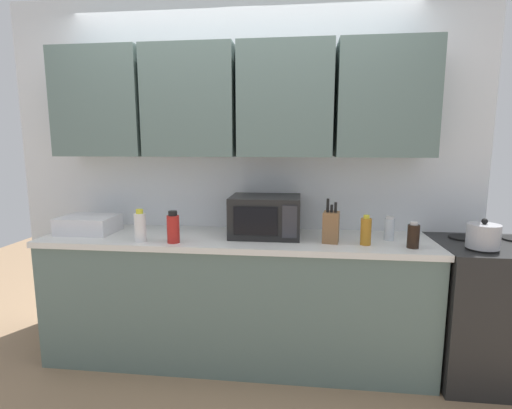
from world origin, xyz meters
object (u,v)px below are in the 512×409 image
(stove_range, at_px, (493,311))
(bottle_white_jar, at_px, (140,227))
(knife_block, at_px, (331,227))
(bottle_soy_dark, at_px, (413,236))
(kettle, at_px, (483,236))
(bottle_red_sauce, at_px, (173,228))
(microwave, at_px, (265,216))
(bottle_clear_tall, at_px, (389,229))
(dish_rack, at_px, (89,224))
(bottle_amber_vinegar, at_px, (366,231))

(stove_range, height_order, bottle_white_jar, bottle_white_jar)
(knife_block, distance_m, bottle_soy_dark, 0.50)
(kettle, bearing_deg, bottle_soy_dark, -179.42)
(bottle_red_sauce, bearing_deg, microwave, 23.95)
(knife_block, height_order, bottle_clear_tall, knife_block)
(kettle, distance_m, bottle_white_jar, 2.15)
(stove_range, height_order, microwave, microwave)
(kettle, bearing_deg, dish_rack, 176.51)
(stove_range, xyz_separation_m, bottle_red_sauce, (-2.09, -0.19, 0.55))
(stove_range, relative_size, knife_block, 3.16)
(microwave, xyz_separation_m, bottle_red_sauce, (-0.58, -0.26, -0.04))
(kettle, relative_size, bottle_soy_dark, 1.14)
(knife_block, bearing_deg, bottle_clear_tall, 14.18)
(stove_range, bearing_deg, bottle_soy_dark, -165.99)
(kettle, xyz_separation_m, microwave, (-1.34, 0.21, 0.05))
(bottle_clear_tall, height_order, bottle_white_jar, bottle_white_jar)
(bottle_white_jar, bearing_deg, knife_block, 5.76)
(kettle, height_order, dish_rack, kettle)
(kettle, relative_size, dish_rack, 0.49)
(bottle_clear_tall, bearing_deg, knife_block, -165.82)
(dish_rack, xyz_separation_m, bottle_amber_vinegar, (1.94, -0.12, 0.03))
(kettle, bearing_deg, microwave, 171.28)
(knife_block, xyz_separation_m, bottle_soy_dark, (0.49, -0.08, -0.03))
(bottle_clear_tall, relative_size, bottle_soy_dark, 0.99)
(bottle_amber_vinegar, bearing_deg, bottle_white_jar, -176.69)
(bottle_red_sauce, bearing_deg, kettle, 1.51)
(microwave, bearing_deg, bottle_clear_tall, -1.96)
(knife_block, bearing_deg, bottle_white_jar, -174.24)
(stove_range, distance_m, bottle_amber_vinegar, 1.02)
(stove_range, relative_size, kettle, 4.86)
(bottle_red_sauce, bearing_deg, dish_rack, 163.38)
(microwave, height_order, bottle_amber_vinegar, microwave)
(microwave, distance_m, dish_rack, 1.29)
(bottle_soy_dark, bearing_deg, bottle_red_sauce, -178.24)
(knife_block, relative_size, bottle_amber_vinegar, 1.50)
(dish_rack, distance_m, bottle_red_sauce, 0.74)
(bottle_clear_tall, bearing_deg, bottle_red_sauce, -170.81)
(bottle_amber_vinegar, bearing_deg, dish_rack, 176.39)
(microwave, bearing_deg, kettle, -8.72)
(dish_rack, distance_m, bottle_amber_vinegar, 1.94)
(dish_rack, bearing_deg, knife_block, -2.71)
(stove_range, bearing_deg, kettle, -140.53)
(bottle_white_jar, bearing_deg, bottle_red_sauce, -0.95)
(bottle_amber_vinegar, height_order, bottle_clear_tall, bottle_amber_vinegar)
(bottle_red_sauce, bearing_deg, stove_range, 5.21)
(stove_range, distance_m, knife_block, 1.21)
(knife_block, distance_m, bottle_white_jar, 1.25)
(bottle_amber_vinegar, bearing_deg, stove_range, 6.82)
(bottle_white_jar, bearing_deg, dish_rack, 156.72)
(microwave, height_order, bottle_red_sauce, microwave)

